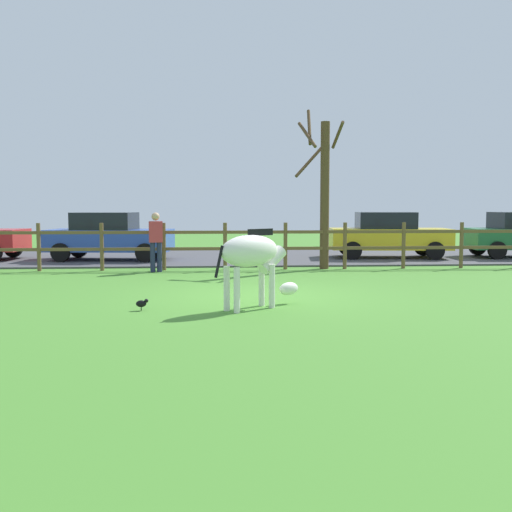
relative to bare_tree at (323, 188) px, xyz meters
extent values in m
plane|color=#47842D|center=(-2.22, -5.10, -2.32)|extent=(60.00, 60.00, 0.00)
cube|color=#47474C|center=(-2.22, 4.20, -2.30)|extent=(28.00, 7.40, 0.05)
cylinder|color=brown|center=(-8.03, -0.10, -1.65)|extent=(0.11, 0.11, 1.34)
cylinder|color=brown|center=(-6.30, -0.10, -1.65)|extent=(0.11, 0.11, 1.34)
cylinder|color=brown|center=(-4.57, -0.10, -1.65)|extent=(0.11, 0.11, 1.34)
cylinder|color=brown|center=(-2.83, -0.10, -1.65)|extent=(0.11, 0.11, 1.34)
cylinder|color=brown|center=(-1.10, -0.10, -1.65)|extent=(0.11, 0.11, 1.34)
cylinder|color=brown|center=(0.63, -0.10, -1.65)|extent=(0.11, 0.11, 1.34)
cylinder|color=brown|center=(2.36, -0.10, -1.65)|extent=(0.11, 0.11, 1.34)
cylinder|color=brown|center=(4.09, -0.10, -1.65)|extent=(0.11, 0.11, 1.34)
cube|color=brown|center=(-2.83, -0.10, -1.72)|extent=(20.78, 0.06, 0.09)
cube|color=brown|center=(-2.83, -0.10, -1.24)|extent=(20.78, 0.06, 0.09)
cylinder|color=#513A23|center=(0.04, -0.02, -0.21)|extent=(0.26, 0.26, 4.22)
cylinder|color=#513A23|center=(0.42, 0.05, 1.53)|extent=(0.23, 0.83, 0.72)
cylinder|color=#513A23|center=(-0.42, 0.03, 1.74)|extent=(0.19, 0.99, 1.12)
cylinder|color=#513A23|center=(-0.51, -0.16, 1.51)|extent=(0.39, 1.17, 0.85)
cylinder|color=#513A23|center=(-0.33, 0.44, 0.82)|extent=(1.01, 0.84, 1.01)
ellipsoid|color=white|center=(-2.53, -6.72, -1.29)|extent=(1.28, 1.12, 0.56)
cylinder|color=white|center=(-2.29, -6.37, -1.93)|extent=(0.11, 0.11, 0.78)
cylinder|color=white|center=(-2.13, -6.59, -1.93)|extent=(0.11, 0.11, 0.78)
cylinder|color=white|center=(-2.94, -6.84, -1.93)|extent=(0.11, 0.11, 0.78)
cylinder|color=white|center=(-2.77, -7.07, -1.93)|extent=(0.11, 0.11, 0.78)
cylinder|color=white|center=(-2.11, -6.40, -1.48)|extent=(0.62, 0.54, 0.51)
ellipsoid|color=white|center=(-1.77, -6.15, -2.04)|extent=(0.47, 0.42, 0.24)
cube|color=black|center=(-2.33, -6.57, -0.97)|extent=(0.47, 0.36, 0.12)
cylinder|color=black|center=(-3.07, -7.11, -1.44)|extent=(0.18, 0.15, 0.54)
cylinder|color=black|center=(-4.42, -6.69, -2.29)|extent=(0.01, 0.01, 0.06)
cylinder|color=black|center=(-4.42, -6.73, -2.29)|extent=(0.01, 0.01, 0.06)
ellipsoid|color=black|center=(-4.42, -6.71, -2.20)|extent=(0.18, 0.10, 0.12)
sphere|color=black|center=(-4.33, -6.71, -2.15)|extent=(0.07, 0.07, 0.07)
cylinder|color=black|center=(-10.08, 4.05, -1.97)|extent=(0.61, 0.21, 0.60)
cube|color=yellow|center=(2.87, 3.02, -1.62)|extent=(4.17, 2.14, 0.70)
cube|color=black|center=(2.72, 3.04, -0.99)|extent=(2.06, 1.77, 0.56)
cylinder|color=black|center=(4.31, 3.72, -1.97)|extent=(0.62, 0.25, 0.60)
cylinder|color=black|center=(4.12, 2.03, -1.97)|extent=(0.62, 0.25, 0.60)
cylinder|color=black|center=(1.62, 4.02, -1.97)|extent=(0.62, 0.25, 0.60)
cylinder|color=black|center=(1.43, 2.33, -1.97)|extent=(0.62, 0.25, 0.60)
cube|color=#2D4CAD|center=(-6.56, 2.83, -1.62)|extent=(4.17, 2.14, 0.70)
cube|color=black|center=(-6.71, 2.85, -0.99)|extent=(2.07, 1.77, 0.56)
cylinder|color=black|center=(-5.13, 3.52, -1.97)|extent=(0.62, 0.25, 0.60)
cylinder|color=black|center=(-5.32, 1.83, -1.97)|extent=(0.62, 0.25, 0.60)
cylinder|color=black|center=(-7.81, 3.83, -1.97)|extent=(0.62, 0.25, 0.60)
cylinder|color=black|center=(-8.00, 2.14, -1.97)|extent=(0.62, 0.25, 0.60)
cylinder|color=black|center=(6.35, 3.79, -1.97)|extent=(0.61, 0.21, 0.60)
cylinder|color=black|center=(6.26, 2.09, -1.97)|extent=(0.61, 0.21, 0.60)
cylinder|color=#232847|center=(-4.84, -0.55, -1.91)|extent=(0.14, 0.14, 0.82)
cylinder|color=#232847|center=(-4.66, -0.52, -1.91)|extent=(0.14, 0.14, 0.82)
cube|color=#B7333D|center=(-4.75, -0.53, -1.21)|extent=(0.39, 0.28, 0.58)
sphere|color=tan|center=(-4.75, -0.53, -0.79)|extent=(0.22, 0.22, 0.22)
camera|label=1|loc=(-3.16, -17.10, -0.51)|focal=41.94mm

